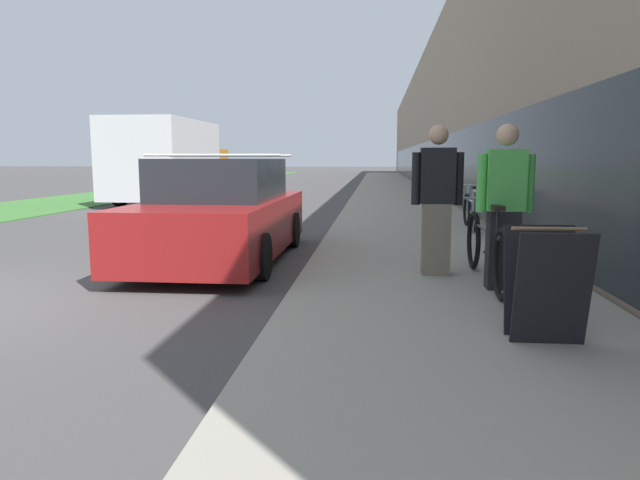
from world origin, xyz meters
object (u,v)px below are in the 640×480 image
Objects in this scene: bike_rack_hoop at (476,208)px; sandwich_board_sign at (546,284)px; moving_truck at (170,162)px; tandem_bicycle at (486,249)px; person_bystander at (437,200)px; person_rider at (504,207)px; cruiser_bike_nearest at (471,210)px; parked_sedan_curbside at (222,214)px.

sandwich_board_sign reaches higher than bike_rack_hoop.
moving_truck is at bearing 119.67° from sandwich_board_sign.
tandem_bicycle is at bearing 91.69° from sandwich_board_sign.
bike_rack_hoop is at bearing 85.17° from sandwich_board_sign.
tandem_bicycle is at bearing -39.71° from person_bystander.
person_bystander is at bearing 131.22° from person_rider.
cruiser_bike_nearest is at bearing -39.75° from moving_truck.
bike_rack_hoop is 0.94× the size of sandwich_board_sign.
parked_sedan_curbside reaches higher than cruiser_bike_nearest.
parked_sedan_curbside is (-3.03, 1.27, -0.32)m from person_bystander.
person_rider is 15.66m from moving_truck.
person_bystander reaches higher than bike_rack_hoop.
parked_sedan_curbside is (-3.62, 3.81, 0.14)m from sandwich_board_sign.
cruiser_bike_nearest is 0.39× the size of parked_sedan_curbside.
bike_rack_hoop is at bearing 73.47° from person_bystander.
moving_truck is at bearing 113.73° from parked_sedan_curbside.
person_bystander reaches higher than sandwich_board_sign.
moving_truck is (-8.55, 13.11, 0.42)m from person_rider.
cruiser_bike_nearest is 0.26× the size of moving_truck.
person_rider is at bearing -56.87° from moving_truck.
person_rider is at bearing -48.78° from person_bystander.
bike_rack_hoop is 12.48m from moving_truck.
tandem_bicycle is 1.37× the size of cruiser_bike_nearest.
person_bystander is at bearing 140.29° from tandem_bicycle.
moving_truck is at bearing 122.59° from person_bystander.
bike_rack_hoop is 1.01m from cruiser_bike_nearest.
bike_rack_hoop is at bearing -43.52° from moving_truck.
bike_rack_hoop is 0.47× the size of cruiser_bike_nearest.
person_bystander is at bearing -106.53° from bike_rack_hoop.
cruiser_bike_nearest is at bearing 82.67° from tandem_bicycle.
cruiser_bike_nearest is at bearing 75.93° from person_bystander.
person_bystander is 3.30m from parked_sedan_curbside.
person_rider reaches higher than bike_rack_hoop.
bike_rack_hoop is (0.60, 4.23, 0.12)m from tandem_bicycle.
person_bystander is (-0.64, 0.74, 0.02)m from person_rider.
sandwich_board_sign is (-0.61, -7.34, 0.07)m from cruiser_bike_nearest.
person_rider is 1.00× the size of cruiser_bike_nearest.
tandem_bicycle is at bearing -25.62° from parked_sedan_curbside.
person_rider is 4.57m from bike_rack_hoop.
person_bystander is 0.27× the size of moving_truck.
bike_rack_hoop is (1.13, 3.79, -0.40)m from person_bystander.
bike_rack_hoop is 0.18× the size of parked_sedan_curbside.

